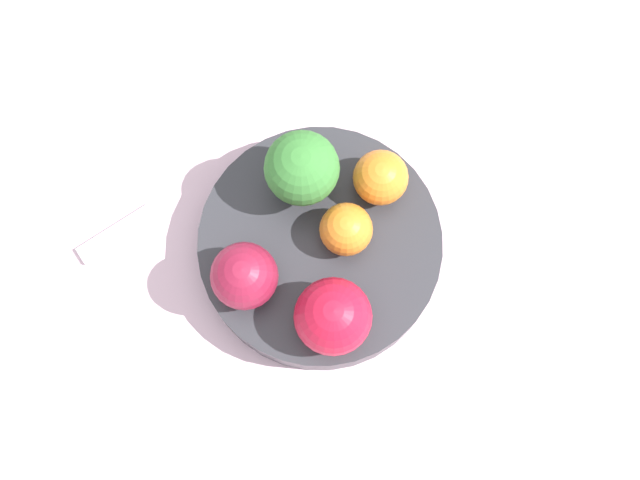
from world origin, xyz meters
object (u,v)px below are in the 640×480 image
object	(u,v)px
apple_red	(244,276)
bowl	(320,248)
broccoli	(296,170)
apple_green	(333,316)
orange_front	(347,231)
orange_back	(381,178)
spoon	(118,234)

from	to	relation	value
apple_red	bowl	bearing A→B (deg)	-166.99
bowl	apple_red	xyz separation A→B (m)	(0.07, 0.02, 0.05)
broccoli	apple_green	size ratio (longest dim) A/B	1.23
apple_red	orange_front	distance (m)	0.09
apple_green	orange_back	world-z (taller)	apple_green
apple_red	spoon	xyz separation A→B (m)	(0.10, -0.08, -0.07)
bowl	apple_red	world-z (taller)	apple_red
apple_red	apple_green	size ratio (longest dim) A/B	0.88
broccoli	orange_front	size ratio (longest dim) A/B	1.74
bowl	spoon	distance (m)	0.18
broccoli	apple_red	world-z (taller)	broccoli
apple_green	broccoli	bearing A→B (deg)	-91.72
bowl	orange_back	distance (m)	0.08
bowl	apple_green	bearing A→B (deg)	82.70
broccoli	orange_front	bearing A→B (deg)	116.48
apple_red	apple_green	distance (m)	0.08
orange_back	apple_red	bearing A→B (deg)	21.02
orange_back	apple_green	bearing A→B (deg)	55.12
bowl	orange_back	xyz separation A→B (m)	(-0.06, -0.03, 0.04)
orange_front	orange_back	bearing A→B (deg)	-138.08
apple_green	orange_back	distance (m)	0.12
orange_back	spoon	bearing A→B (deg)	-7.85
bowl	apple_green	size ratio (longest dim) A/B	3.31
orange_front	spoon	xyz separation A→B (m)	(0.19, -0.07, -0.06)
broccoli	apple_red	bearing A→B (deg)	47.59
orange_front	spoon	bearing A→B (deg)	-19.53
broccoli	apple_green	world-z (taller)	broccoli
bowl	apple_green	xyz separation A→B (m)	(0.01, 0.07, 0.05)
apple_green	orange_front	world-z (taller)	apple_green
orange_back	spoon	size ratio (longest dim) A/B	0.60
bowl	apple_green	world-z (taller)	apple_green
bowl	broccoli	bearing A→B (deg)	-84.63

